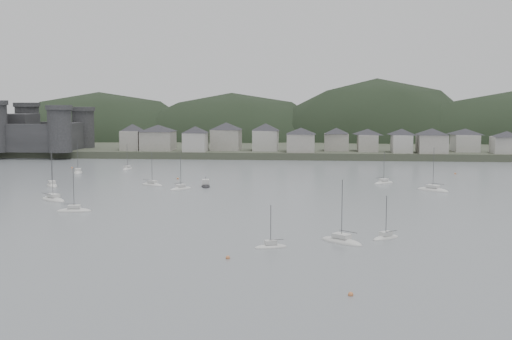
# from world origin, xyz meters

# --- Properties ---
(ground) EXTENTS (900.00, 900.00, 0.00)m
(ground) POSITION_xyz_m (0.00, 0.00, 0.00)
(ground) COLOR slate
(ground) RESTS_ON ground
(far_shore_land) EXTENTS (900.00, 250.00, 3.00)m
(far_shore_land) POSITION_xyz_m (0.00, 295.00, 1.50)
(far_shore_land) COLOR #383D2D
(far_shore_land) RESTS_ON ground
(forested_ridge) EXTENTS (851.55, 103.94, 102.57)m
(forested_ridge) POSITION_xyz_m (4.83, 269.40, -11.28)
(forested_ridge) COLOR black
(forested_ridge) RESTS_ON ground
(castle) EXTENTS (66.00, 43.00, 20.00)m
(castle) POSITION_xyz_m (-120.00, 179.80, 10.96)
(castle) COLOR #2D2E30
(castle) RESTS_ON far_shore_land
(waterfront_town) EXTENTS (451.48, 28.46, 12.92)m
(waterfront_town) POSITION_xyz_m (50.59, 183.34, 8.66)
(waterfront_town) COLOR gray
(waterfront_town) RESTS_ON far_shore_land
(moored_fleet) EXTENTS (221.21, 171.89, 13.67)m
(moored_fleet) POSITION_xyz_m (2.09, 61.84, 0.18)
(moored_fleet) COLOR silver
(moored_fleet) RESTS_ON ground
(motor_launch_far) EXTENTS (3.81, 7.26, 3.67)m
(motor_launch_far) POSITION_xyz_m (-15.45, 84.25, 0.30)
(motor_launch_far) COLOR black
(motor_launch_far) RESTS_ON ground
(mooring_buoys) EXTENTS (185.29, 149.13, 0.70)m
(mooring_buoys) POSITION_xyz_m (0.25, 55.72, 0.15)
(mooring_buoys) COLOR #CB7643
(mooring_buoys) RESTS_ON ground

